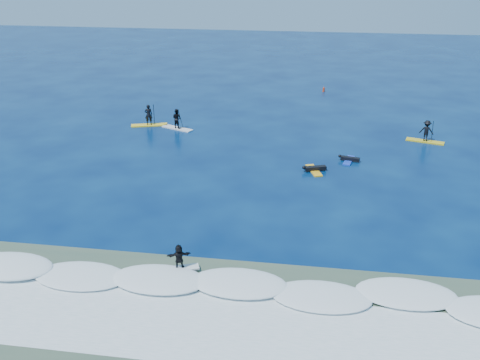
# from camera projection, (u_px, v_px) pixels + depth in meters

# --- Properties ---
(ground) EXTENTS (160.00, 160.00, 0.00)m
(ground) POSITION_uv_depth(u_px,v_px,m) (247.00, 200.00, 35.33)
(ground) COLOR #031641
(ground) RESTS_ON ground
(shallow_water) EXTENTS (90.00, 13.00, 0.01)m
(shallow_water) POSITION_uv_depth(u_px,v_px,m) (201.00, 341.00, 22.62)
(shallow_water) COLOR #3B513F
(shallow_water) RESTS_ON ground
(breaking_wave) EXTENTS (40.00, 6.00, 0.30)m
(breaking_wave) POSITION_uv_depth(u_px,v_px,m) (219.00, 287.00, 26.25)
(breaking_wave) COLOR white
(breaking_wave) RESTS_ON ground
(whitewater) EXTENTS (34.00, 5.00, 0.02)m
(whitewater) POSITION_uv_depth(u_px,v_px,m) (206.00, 326.00, 23.53)
(whitewater) COLOR silver
(whitewater) RESTS_ON ground
(sup_paddler_left) EXTENTS (3.45, 1.78, 2.35)m
(sup_paddler_left) POSITION_uv_depth(u_px,v_px,m) (149.00, 118.00, 49.97)
(sup_paddler_left) COLOR yellow
(sup_paddler_left) RESTS_ON ground
(sup_paddler_center) EXTENTS (3.17, 1.99, 2.19)m
(sup_paddler_center) POSITION_uv_depth(u_px,v_px,m) (177.00, 120.00, 49.01)
(sup_paddler_center) COLOR silver
(sup_paddler_center) RESTS_ON ground
(sup_paddler_right) EXTENTS (3.25, 1.65, 2.21)m
(sup_paddler_right) POSITION_uv_depth(u_px,v_px,m) (426.00, 132.00, 45.68)
(sup_paddler_right) COLOR gold
(sup_paddler_right) RESTS_ON ground
(prone_paddler_near) EXTENTS (1.82, 2.40, 0.49)m
(prone_paddler_near) POSITION_uv_depth(u_px,v_px,m) (314.00, 169.00, 39.88)
(prone_paddler_near) COLOR yellow
(prone_paddler_near) RESTS_ON ground
(prone_paddler_far) EXTENTS (1.69, 2.19, 0.44)m
(prone_paddler_far) POSITION_uv_depth(u_px,v_px,m) (349.00, 159.00, 41.76)
(prone_paddler_far) COLOR blue
(prone_paddler_far) RESTS_ON ground
(wave_surfer) EXTENTS (2.04, 1.21, 1.43)m
(wave_surfer) POSITION_uv_depth(u_px,v_px,m) (179.00, 258.00, 27.13)
(wave_surfer) COLOR silver
(wave_surfer) RESTS_ON breaking_wave
(marker_buoy) EXTENTS (0.27, 0.27, 0.64)m
(marker_buoy) POSITION_uv_depth(u_px,v_px,m) (324.00, 89.00, 62.13)
(marker_buoy) COLOR red
(marker_buoy) RESTS_ON ground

